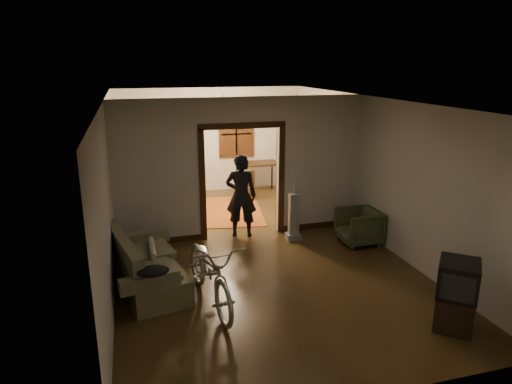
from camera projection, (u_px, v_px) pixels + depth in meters
name	position (u px, v px, depth m)	size (l,w,h in m)	color
floor	(252.00, 248.00, 8.76)	(5.00, 8.50, 0.01)	#332310
ceiling	(251.00, 100.00, 7.99)	(5.00, 8.50, 0.01)	white
wall_back	(211.00, 140.00, 12.31)	(5.00, 0.02, 2.80)	beige
wall_left	(109.00, 187.00, 7.73)	(0.02, 8.50, 2.80)	beige
wall_right	(373.00, 169.00, 9.02)	(0.02, 8.50, 2.80)	beige
partition_wall	(242.00, 168.00, 9.07)	(5.00, 0.14, 2.80)	beige
door_casing	(242.00, 183.00, 9.15)	(1.74, 0.20, 2.32)	#331B0B
far_window	(236.00, 134.00, 12.41)	(0.98, 0.06, 1.28)	black
chandelier	(223.00, 111.00, 10.43)	(0.24, 0.24, 0.24)	#FFE0A5
light_switch	(293.00, 173.00, 9.31)	(0.08, 0.01, 0.12)	silver
sofa	(147.00, 261.00, 7.14)	(0.85, 1.88, 0.87)	brown
rolled_paper	(152.00, 248.00, 7.42)	(0.10, 0.10, 0.77)	beige
jacket	(153.00, 271.00, 6.25)	(0.44, 0.33, 0.13)	black
bicycle	(210.00, 271.00, 6.61)	(0.69, 1.99, 1.04)	silver
armchair	(359.00, 226.00, 8.90)	(0.74, 0.76, 0.69)	#3B4627
tv_stand	(454.00, 311.00, 6.08)	(0.53, 0.48, 0.48)	black
crt_tv	(458.00, 279.00, 5.95)	(0.55, 0.49, 0.48)	black
vacuum	(294.00, 217.00, 9.06)	(0.29, 0.23, 0.95)	gray
person	(241.00, 196.00, 9.16)	(0.62, 0.41, 1.70)	black
oriental_rug	(224.00, 211.00, 10.88)	(1.77, 2.32, 0.02)	maroon
locker	(166.00, 168.00, 11.77)	(0.81, 0.45, 1.62)	#293721
globe	(163.00, 124.00, 11.46)	(0.27, 0.27, 0.27)	#1E5972
desk	(257.00, 178.00, 12.34)	(1.12, 0.63, 0.83)	black
desk_chair	(246.00, 184.00, 11.76)	(0.35, 0.35, 0.79)	black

